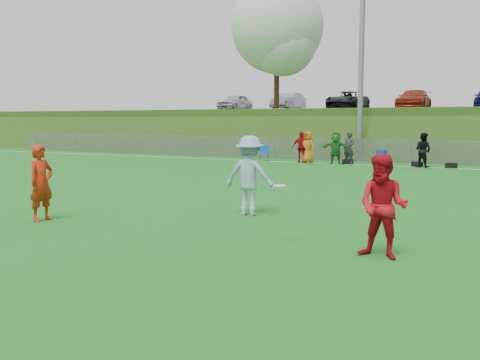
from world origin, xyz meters
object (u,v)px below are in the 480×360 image
Objects in this scene: recycling_bin at (381,158)px; player_red_left at (41,183)px; player_blue at (250,176)px; frisbee at (280,186)px; player_red_center at (383,207)px.

player_red_left is at bearing -101.26° from recycling_bin.
player_blue is 3.20m from frisbee.
player_red_center reaches higher than player_red_left.
player_red_left is 18.55m from recycling_bin.
player_red_left is at bearing -171.67° from player_red_center.
player_blue is at bearing -88.94° from recycling_bin.
player_red_center is at bearing 140.18° from player_blue.
player_red_left reaches higher than recycling_bin.
frisbee is 18.01m from recycling_bin.
player_red_center is (7.73, 0.24, 0.00)m from player_red_left.
recycling_bin is (-0.28, 15.29, -0.56)m from player_blue.
player_red_left reaches higher than frisbee.
recycling_bin is (-2.19, 17.86, -0.70)m from frisbee.
player_red_left is at bearing -176.82° from frisbee.
player_red_center is at bearing -86.20° from player_red_left.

